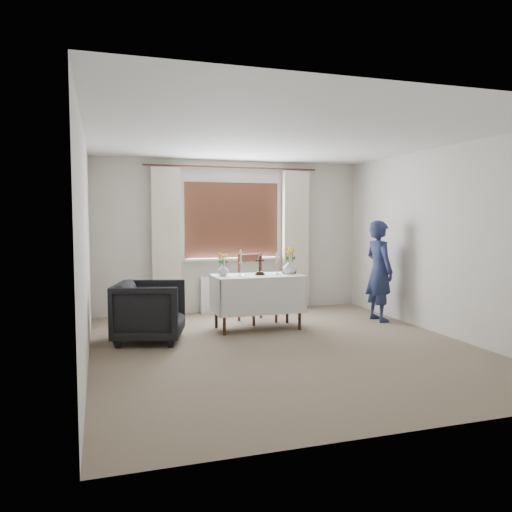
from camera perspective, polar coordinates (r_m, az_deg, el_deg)
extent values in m
plane|color=gray|center=(6.13, 3.31, -10.39)|extent=(5.00, 5.00, 0.00)
cube|color=white|center=(7.03, 0.18, -5.28)|extent=(1.24, 0.64, 0.76)
imported|color=black|center=(6.48, -12.04, -6.20)|extent=(1.03, 1.01, 0.77)
imported|color=navy|center=(7.77, 13.89, -1.65)|extent=(0.40, 0.58, 1.52)
cube|color=silver|center=(8.33, -2.61, -4.32)|extent=(1.10, 0.10, 0.60)
imported|color=silver|center=(6.90, -3.78, -1.58)|extent=(0.17, 0.17, 0.17)
imported|color=silver|center=(7.13, 3.84, -1.26)|extent=(0.25, 0.25, 0.20)
cylinder|color=brown|center=(7.22, 3.80, -1.66)|extent=(0.21, 0.21, 0.08)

